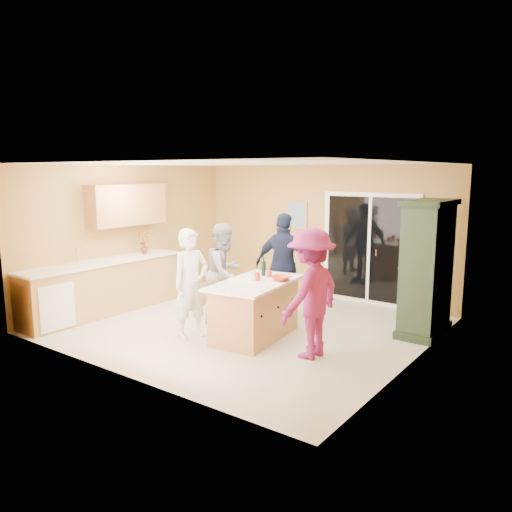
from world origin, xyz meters
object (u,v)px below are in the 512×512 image
Objects in this scene: green_hutch at (427,270)px; woman_magenta at (311,293)px; woman_navy at (284,266)px; woman_grey at (225,273)px; woman_white at (191,284)px; kitchen_island at (255,311)px.

green_hutch reaches higher than woman_magenta.
woman_grey is at bearing 37.52° from woman_navy.
woman_white is at bearing -141.18° from green_hutch.
woman_magenta is (1.06, -0.19, 0.47)m from kitchen_island.
woman_magenta reaches higher than kitchen_island.
woman_navy is 1.03× the size of woman_magenta.
woman_grey is at bearing 149.25° from kitchen_island.
woman_white is 0.95× the size of woman_magenta.
green_hutch is 3.20m from woman_grey.
kitchen_island is 0.85× the size of green_hutch.
green_hutch is (2.00, 1.68, 0.60)m from kitchen_island.
woman_white reaches higher than woman_grey.
green_hutch is 1.25× the size of woman_white.
kitchen_island is 1.17m from woman_magenta.
woman_white is 1.01× the size of woman_grey.
woman_navy reaches higher than kitchen_island.
woman_magenta is at bearing 122.02° from woman_navy.
woman_navy is at bearing -4.28° from woman_white.
woman_navy is 1.89m from woman_magenta.
woman_white is (-2.78, -2.24, -0.18)m from green_hutch.
green_hutch reaches higher than woman_grey.
woman_white is at bearing -177.24° from woman_grey.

